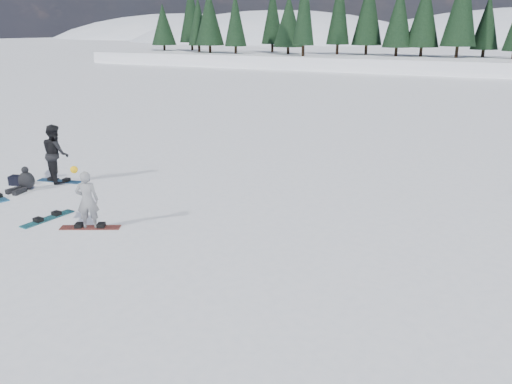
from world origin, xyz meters
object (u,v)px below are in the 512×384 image
snowboarder_man (56,154)px  snowboard_loose_a (48,219)px  gear_bag (17,180)px  snowboarder_woman (87,200)px  seated_rider (25,181)px

snowboarder_man → snowboard_loose_a: (2.40, -2.63, -0.94)m
snowboarder_man → gear_bag: snowboarder_man is taller
snowboarder_woman → snowboarder_man: (-3.86, 2.60, 0.19)m
gear_bag → snowboarder_woman: bearing=-20.0°
snowboard_loose_a → gear_bag: bearing=67.5°
snowboarder_man → snowboard_loose_a: 3.68m
snowboarder_woman → seated_rider: bearing=-53.7°
seated_rider → snowboarder_man: bearing=76.3°
gear_bag → snowboard_loose_a: size_ratio=0.30×
snowboard_loose_a → snowboarder_man: bearing=47.9°
snowboarder_man → gear_bag: 1.50m
snowboarder_woman → snowboard_loose_a: (-1.46, -0.03, -0.75)m
snowboarder_woman → snowboard_loose_a: bearing=-32.3°
snowboarder_woman → snowboarder_man: snowboarder_man is taller
snowboarder_man → snowboarder_woman: bearing=175.6°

